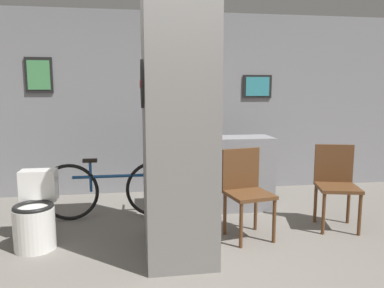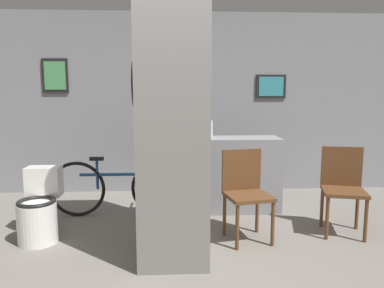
{
  "view_description": "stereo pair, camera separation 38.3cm",
  "coord_description": "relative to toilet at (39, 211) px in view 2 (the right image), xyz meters",
  "views": [
    {
      "loc": [
        -0.34,
        -2.84,
        1.5
      ],
      "look_at": [
        0.25,
        0.91,
        0.95
      ],
      "focal_mm": 35.0,
      "sensor_mm": 36.0,
      "label": 1
    },
    {
      "loc": [
        0.04,
        -2.88,
        1.5
      ],
      "look_at": [
        0.25,
        0.91,
        0.95
      ],
      "focal_mm": 35.0,
      "sensor_mm": 36.0,
      "label": 2
    }
  ],
  "objects": [
    {
      "name": "ground_plane",
      "position": [
        1.29,
        -0.8,
        -0.3
      ],
      "size": [
        14.0,
        14.0,
        0.0
      ],
      "primitive_type": "plane",
      "color": "slate"
    },
    {
      "name": "wall_back",
      "position": [
        1.29,
        1.83,
        1.0
      ],
      "size": [
        8.0,
        0.09,
        2.6
      ],
      "color": "gray",
      "rests_on": "ground_plane"
    },
    {
      "name": "pillar_center",
      "position": [
        1.34,
        -0.29,
        1.0
      ],
      "size": [
        0.63,
        1.02,
        2.6
      ],
      "color": "gray",
      "rests_on": "ground_plane"
    },
    {
      "name": "counter_shelf",
      "position": [
        2.03,
        0.84,
        0.16
      ],
      "size": [
        1.27,
        0.44,
        0.92
      ],
      "color": "gray",
      "rests_on": "ground_plane"
    },
    {
      "name": "toilet",
      "position": [
        0.0,
        0.0,
        0.0
      ],
      "size": [
        0.38,
        0.54,
        0.71
      ],
      "color": "white",
      "rests_on": "ground_plane"
    },
    {
      "name": "chair_near_pillar",
      "position": [
        2.07,
        -0.06,
        0.2
      ],
      "size": [
        0.49,
        0.49,
        0.9
      ],
      "rotation": [
        0.0,
        0.0,
        0.19
      ],
      "color": "brown",
      "rests_on": "ground_plane"
    },
    {
      "name": "chair_by_doorway",
      "position": [
        3.13,
        0.06,
        0.2
      ],
      "size": [
        0.51,
        0.51,
        0.9
      ],
      "rotation": [
        0.0,
        0.0,
        -0.25
      ],
      "color": "brown",
      "rests_on": "ground_plane"
    },
    {
      "name": "bicycle",
      "position": [
        0.69,
        0.7,
        0.04
      ],
      "size": [
        1.64,
        0.42,
        0.72
      ],
      "color": "black",
      "rests_on": "ground_plane"
    },
    {
      "name": "bottle_tall",
      "position": [
        1.8,
        0.86,
        0.73
      ],
      "size": [
        0.07,
        0.07,
        0.32
      ],
      "color": "silver",
      "rests_on": "counter_shelf"
    }
  ]
}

